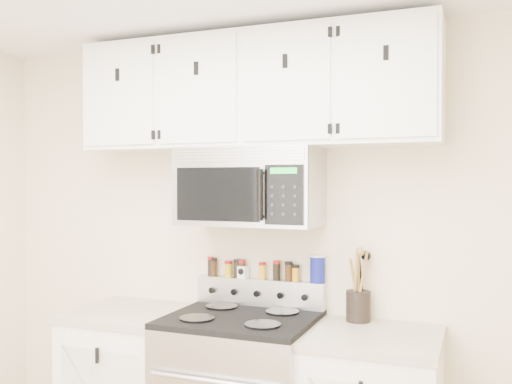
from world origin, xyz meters
TOP-DOWN VIEW (x-y plane):
  - back_wall at (0.00, 1.75)m, footprint 3.50×0.01m
  - microwave at (0.00, 1.55)m, footprint 0.76×0.44m
  - upper_cabinets at (-0.00, 1.58)m, footprint 2.00×0.35m
  - utensil_crock at (0.57, 1.66)m, footprint 0.13×0.13m
  - kitchen_timer at (-0.11, 1.71)m, footprint 0.07×0.06m
  - salt_canister at (0.34, 1.71)m, footprint 0.08×0.08m
  - spice_jar_0 at (-0.31, 1.71)m, footprint 0.04×0.04m
  - spice_jar_1 at (-0.29, 1.71)m, footprint 0.04×0.04m
  - spice_jar_2 at (-0.20, 1.71)m, footprint 0.05×0.05m
  - spice_jar_3 at (-0.14, 1.71)m, footprint 0.05×0.05m
  - spice_jar_4 at (-0.11, 1.71)m, footprint 0.04×0.04m
  - spice_jar_5 at (0.01, 1.71)m, footprint 0.04×0.04m
  - spice_jar_6 at (0.10, 1.71)m, footprint 0.04×0.04m
  - spice_jar_7 at (0.17, 1.71)m, footprint 0.04×0.04m
  - spice_jar_8 at (0.21, 1.71)m, footprint 0.04×0.04m

SIDE VIEW (x-z plane):
  - utensil_crock at x=0.57m, z-range 0.83..1.20m
  - kitchen_timer at x=-0.11m, z-range 1.10..1.17m
  - spice_jar_8 at x=0.21m, z-range 1.10..1.19m
  - spice_jar_2 at x=-0.20m, z-range 1.10..1.19m
  - spice_jar_5 at x=0.01m, z-range 1.10..1.20m
  - spice_jar_4 at x=-0.11m, z-range 1.10..1.21m
  - spice_jar_3 at x=-0.14m, z-range 1.10..1.21m
  - spice_jar_1 at x=-0.29m, z-range 1.10..1.21m
  - spice_jar_7 at x=0.17m, z-range 1.10..1.21m
  - spice_jar_6 at x=0.10m, z-range 1.10..1.21m
  - spice_jar_0 at x=-0.31m, z-range 1.10..1.21m
  - salt_canister at x=0.34m, z-range 1.10..1.25m
  - back_wall at x=0.00m, z-range 0.00..2.50m
  - microwave at x=0.00m, z-range 1.42..1.84m
  - upper_cabinets at x=0.00m, z-range 1.84..2.46m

